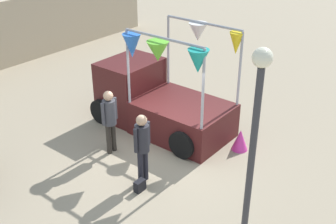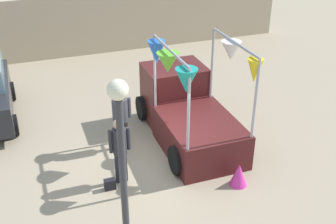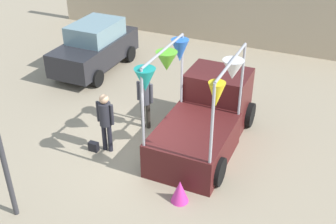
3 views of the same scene
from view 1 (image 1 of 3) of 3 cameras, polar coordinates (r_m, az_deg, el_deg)
ground_plane at (r=11.22m, az=-1.37°, el=-6.11°), size 60.00×60.00×0.00m
vendor_truck at (r=12.37m, az=-1.77°, el=1.95°), size 2.47×4.08×3.13m
person_customer at (r=9.78m, az=-3.51°, el=-4.08°), size 0.53×0.34×1.79m
person_vendor at (r=11.00m, az=-7.92°, el=-0.52°), size 0.53×0.34×1.79m
handbag at (r=9.99m, az=-3.84°, el=-9.92°), size 0.28×0.16×0.28m
street_lamp at (r=7.00m, az=11.60°, el=-2.95°), size 0.32×0.32×4.18m
folded_kite_bundle_magenta at (r=11.54m, az=9.74°, el=-3.73°), size 0.49×0.49×0.60m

